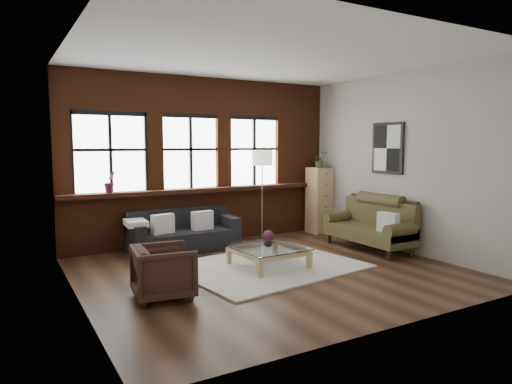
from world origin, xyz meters
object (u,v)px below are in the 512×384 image
vintage_settee (369,224)px  vase (268,242)px  coffee_table (268,257)px  floor_lamp (262,192)px  dark_sofa (184,231)px  drawer_chest (319,200)px  armchair (164,272)px

vintage_settee → vase: (-2.23, -0.14, -0.08)m
coffee_table → floor_lamp: size_ratio=0.52×
coffee_table → vintage_settee: bearing=3.7°
dark_sofa → drawer_chest: size_ratio=1.38×
dark_sofa → floor_lamp: floor_lamp is taller
dark_sofa → floor_lamp: size_ratio=1.00×
drawer_chest → floor_lamp: 1.50m
dark_sofa → armchair: bearing=-116.3°
vintage_settee → floor_lamp: (-1.26, 1.69, 0.50)m
vintage_settee → floor_lamp: 2.17m
armchair → floor_lamp: 3.76m
vase → drawer_chest: 3.11m
vintage_settee → floor_lamp: size_ratio=0.92×
vase → drawer_chest: drawer_chest is taller
coffee_table → floor_lamp: 2.22m
vase → armchair: bearing=-163.4°
drawer_chest → floor_lamp: size_ratio=0.73×
armchair → drawer_chest: (4.32, 2.45, 0.37)m
dark_sofa → vase: (0.74, -1.74, 0.05)m
coffee_table → vase: bearing=116.6°
dark_sofa → vintage_settee: bearing=-28.3°
vintage_settee → armchair: 4.17m
dark_sofa → armchair: 2.56m
armchair → coffee_table: 1.96m
vintage_settee → vase: 2.24m
vintage_settee → drawer_chest: size_ratio=1.27×
vase → floor_lamp: 2.15m
armchair → floor_lamp: bearing=-42.9°
dark_sofa → drawer_chest: drawer_chest is taller
vintage_settee → armchair: (-4.10, -0.70, -0.15)m
coffee_table → floor_lamp: floor_lamp is taller
dark_sofa → coffee_table: size_ratio=1.90×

